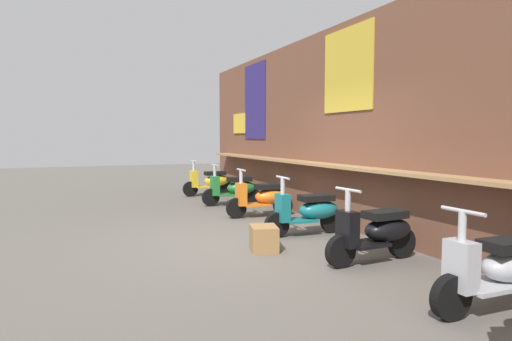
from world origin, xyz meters
name	(u,v)px	position (x,y,z in m)	size (l,w,h in m)	color
ground_plane	(247,240)	(0.00, 0.00, 0.00)	(38.84, 38.84, 0.00)	#605B54
market_stall_facade	(357,126)	(-0.01, 2.02, 1.77)	(13.87, 0.61, 3.55)	brown
scooter_yellow	(211,181)	(-5.27, 1.08, 0.39)	(0.46, 1.40, 0.97)	gold
scooter_green	(235,188)	(-3.43, 1.08, 0.39)	(0.46, 1.40, 0.97)	#237533
scooter_orange	(264,197)	(-1.77, 1.08, 0.39)	(0.46, 1.40, 0.97)	orange
scooter_teal	(310,211)	(0.04, 1.08, 0.39)	(0.46, 1.40, 0.97)	#197075
scooter_black	(378,232)	(1.75, 1.08, 0.39)	(0.48, 1.40, 0.97)	black
scooter_silver	(500,269)	(3.47, 1.08, 0.39)	(0.46, 1.40, 0.97)	#B2B5BA
merchandise_crate	(264,238)	(0.68, -0.02, 0.17)	(0.45, 0.36, 0.35)	olive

